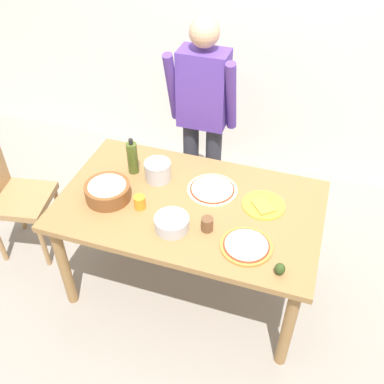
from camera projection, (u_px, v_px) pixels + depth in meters
The scene contains 15 objects.
ground at pixel (190, 281), 3.20m from camera, with size 8.00×8.00×0.00m, color gray.
wall_back at pixel (253, 23), 3.50m from camera, with size 5.60×0.10×2.60m, color silver.
dining_table at pixel (189, 214), 2.76m from camera, with size 1.60×0.96×0.76m.
person_cook at pixel (203, 113), 3.17m from camera, with size 0.49×0.25×1.62m.
chair_wooden_left at pixel (10, 192), 3.12m from camera, with size 0.47×0.47×0.95m.
pizza_raw_on_board at pixel (212, 190), 2.79m from camera, with size 0.32×0.32×0.02m.
pizza_cooked_on_tray at pixel (246, 246), 2.43m from camera, with size 0.29×0.29×0.02m.
plate_with_slice at pixel (263, 205), 2.68m from camera, with size 0.26×0.26×0.02m.
popcorn_bowl at pixel (108, 190), 2.70m from camera, with size 0.28×0.28×0.11m.
mixing_bowl_steel at pixel (172, 223), 2.52m from camera, with size 0.20×0.20×0.08m.
olive_oil_bottle at pixel (132, 158), 2.87m from camera, with size 0.07×0.07×0.26m.
steel_pot at pixel (158, 171), 2.84m from camera, with size 0.17×0.17×0.13m.
cup_orange at pixel (140, 202), 2.65m from camera, with size 0.07×0.07×0.09m, color orange.
cup_small_brown at pixel (207, 224), 2.51m from camera, with size 0.07×0.07×0.09m, color brown.
avocado at pixel (280, 269), 2.27m from camera, with size 0.06×0.06×0.07m, color #2D4219.
Camera 1 is at (0.64, -1.90, 2.58)m, focal length 41.49 mm.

